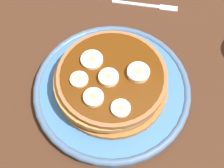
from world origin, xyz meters
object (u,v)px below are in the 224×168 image
at_px(pancake_stack, 111,82).
at_px(plate, 112,89).
at_px(banana_slice_1, 94,98).
at_px(banana_slice_5, 138,73).
at_px(banana_slice_4, 92,60).
at_px(banana_slice_2, 79,77).
at_px(banana_slice_3, 121,109).
at_px(banana_slice_0, 109,78).
at_px(fork, 149,5).

bearing_deg(pancake_stack, plate, -44.60).
xyz_separation_m(pancake_stack, banana_slice_1, (-0.03, 0.03, 0.02)).
bearing_deg(banana_slice_5, plate, 78.95).
xyz_separation_m(banana_slice_4, banana_slice_5, (-0.04, -0.06, 0.00)).
xyz_separation_m(plate, banana_slice_5, (-0.01, -0.04, 0.05)).
bearing_deg(plate, banana_slice_4, 39.73).
distance_m(banana_slice_2, banana_slice_5, 0.09).
bearing_deg(banana_slice_5, banana_slice_3, 143.30).
relative_size(banana_slice_0, banana_slice_2, 1.11).
height_order(pancake_stack, banana_slice_1, banana_slice_1).
relative_size(banana_slice_1, banana_slice_4, 0.87).
relative_size(pancake_stack, banana_slice_0, 5.87).
height_order(banana_slice_2, banana_slice_5, banana_slice_5).
height_order(banana_slice_1, banana_slice_2, banana_slice_1).
relative_size(banana_slice_2, fork, 0.22).
bearing_deg(banana_slice_4, banana_slice_3, -164.08).
bearing_deg(pancake_stack, banana_slice_5, -98.17).
xyz_separation_m(banana_slice_0, banana_slice_2, (0.01, 0.04, -0.00)).
bearing_deg(plate, banana_slice_0, 135.65).
bearing_deg(banana_slice_2, pancake_stack, -97.07).
distance_m(banana_slice_2, banana_slice_3, 0.08).
bearing_deg(banana_slice_3, fork, -25.40).
bearing_deg(banana_slice_5, banana_slice_4, 59.31).
height_order(pancake_stack, banana_slice_4, banana_slice_4).
xyz_separation_m(plate, banana_slice_0, (-0.01, 0.01, 0.05)).
bearing_deg(banana_slice_5, fork, -21.65).
height_order(banana_slice_1, banana_slice_5, banana_slice_5).
xyz_separation_m(plate, banana_slice_4, (0.03, 0.03, 0.05)).
xyz_separation_m(banana_slice_2, banana_slice_4, (0.03, -0.02, 0.00)).
distance_m(banana_slice_3, banana_slice_4, 0.09).
relative_size(banana_slice_3, banana_slice_4, 0.82).
relative_size(banana_slice_1, banana_slice_3, 1.06).
relative_size(banana_slice_4, banana_slice_5, 1.01).
distance_m(plate, pancake_stack, 0.03).
bearing_deg(banana_slice_1, pancake_stack, -45.04).
height_order(plate, pancake_stack, pancake_stack).
xyz_separation_m(banana_slice_1, banana_slice_2, (0.04, 0.02, -0.00)).
xyz_separation_m(banana_slice_2, banana_slice_3, (-0.06, -0.05, 0.00)).
height_order(pancake_stack, banana_slice_3, banana_slice_3).
bearing_deg(plate, banana_slice_5, -101.05).
bearing_deg(banana_slice_1, banana_slice_0, -45.18).
height_order(banana_slice_2, banana_slice_3, same).
distance_m(plate, fork, 0.21).
height_order(banana_slice_0, banana_slice_5, same).
bearing_deg(banana_slice_1, fork, -35.00).
relative_size(banana_slice_3, banana_slice_5, 0.82).
distance_m(plate, banana_slice_1, 0.07).
xyz_separation_m(plate, banana_slice_2, (0.00, 0.05, 0.05)).
distance_m(banana_slice_3, banana_slice_5, 0.06).
xyz_separation_m(plate, pancake_stack, (-0.00, 0.00, 0.03)).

